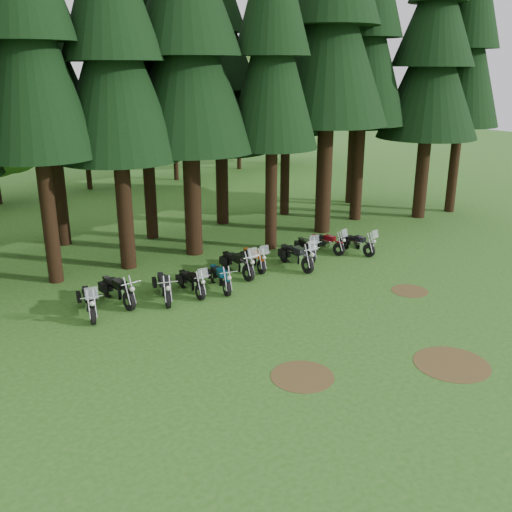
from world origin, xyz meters
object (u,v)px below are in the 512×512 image
object	(u,v)px
motorcycle_0	(89,303)
motorcycle_5	(237,264)
motorcycle_2	(164,288)
motorcycle_9	(327,243)
motorcycle_8	(306,248)
motorcycle_6	(254,259)
motorcycle_3	(191,283)
motorcycle_4	(220,278)
motorcycle_7	(296,257)
motorcycle_1	(118,291)
motorcycle_10	(357,244)

from	to	relation	value
motorcycle_0	motorcycle_5	xyz separation A→B (m)	(6.41, 0.33, 0.02)
motorcycle_2	motorcycle_9	size ratio (longest dim) A/B	1.04
motorcycle_9	motorcycle_8	bearing A→B (deg)	173.21
motorcycle_6	motorcycle_9	size ratio (longest dim) A/B	1.00
motorcycle_3	motorcycle_4	bearing A→B (deg)	-8.26
motorcycle_6	motorcycle_7	size ratio (longest dim) A/B	0.87
motorcycle_2	motorcycle_9	xyz separation A→B (m)	(8.77, 0.73, -0.02)
motorcycle_1	motorcycle_6	size ratio (longest dim) A/B	1.12
motorcycle_0	motorcycle_10	world-z (taller)	motorcycle_0
motorcycle_7	motorcycle_6	bearing A→B (deg)	151.73
motorcycle_3	motorcycle_7	world-z (taller)	motorcycle_7
motorcycle_1	motorcycle_2	bearing A→B (deg)	-28.40
motorcycle_0	motorcycle_2	distance (m)	2.77
motorcycle_2	motorcycle_10	xyz separation A→B (m)	(9.79, -0.19, -0.02)
motorcycle_6	motorcycle_7	xyz separation A→B (m)	(1.55, -0.96, 0.06)
motorcycle_3	motorcycle_1	bearing A→B (deg)	167.19
motorcycle_2	motorcycle_6	size ratio (longest dim) A/B	1.03
motorcycle_4	motorcycle_1	bearing A→B (deg)	177.92
motorcycle_0	motorcycle_9	size ratio (longest dim) A/B	1.09
motorcycle_10	motorcycle_8	bearing A→B (deg)	153.76
motorcycle_2	motorcycle_9	world-z (taller)	motorcycle_9
motorcycle_0	motorcycle_8	size ratio (longest dim) A/B	1.08
motorcycle_0	motorcycle_2	bearing A→B (deg)	7.47
motorcycle_0	motorcycle_7	xyz separation A→B (m)	(8.99, -0.35, 0.03)
motorcycle_1	motorcycle_9	bearing A→B (deg)	-4.94
motorcycle_3	motorcycle_5	distance (m)	2.62
motorcycle_1	motorcycle_5	size ratio (longest dim) A/B	1.00
motorcycle_3	motorcycle_9	size ratio (longest dim) A/B	1.01
motorcycle_1	motorcycle_8	xyz separation A→B (m)	(9.00, 0.01, -0.03)
motorcycle_2	motorcycle_7	distance (m)	6.23
motorcycle_7	motorcycle_9	size ratio (longest dim) A/B	1.15
motorcycle_0	motorcycle_2	xyz separation A→B (m)	(2.76, -0.23, -0.02)
motorcycle_2	motorcycle_8	distance (m)	7.49
motorcycle_2	motorcycle_7	xyz separation A→B (m)	(6.23, -0.12, 0.04)
motorcycle_7	motorcycle_10	size ratio (longest dim) A/B	1.14
motorcycle_3	motorcycle_5	bearing A→B (deg)	17.35
motorcycle_1	motorcycle_2	world-z (taller)	motorcycle_1
motorcycle_2	motorcycle_8	xyz separation A→B (m)	(7.46, 0.67, -0.01)
motorcycle_2	motorcycle_6	distance (m)	4.75
motorcycle_3	motorcycle_8	world-z (taller)	motorcycle_8
motorcycle_4	motorcycle_9	world-z (taller)	motorcycle_9
motorcycle_2	motorcycle_3	xyz separation A→B (m)	(1.11, -0.09, -0.02)
motorcycle_2	motorcycle_10	size ratio (longest dim) A/B	1.02
motorcycle_6	motorcycle_7	world-z (taller)	motorcycle_7
motorcycle_6	motorcycle_10	distance (m)	5.22
motorcycle_10	motorcycle_9	bearing A→B (deg)	132.02
motorcycle_5	motorcycle_7	xyz separation A→B (m)	(2.58, -0.68, 0.01)
motorcycle_3	motorcycle_9	bearing A→B (deg)	9.05
motorcycle_9	motorcycle_5	bearing A→B (deg)	172.40
motorcycle_3	motorcycle_6	bearing A→B (deg)	17.50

